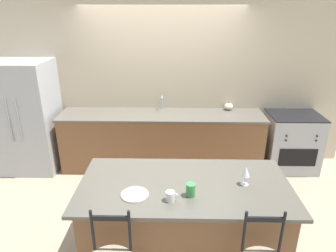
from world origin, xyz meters
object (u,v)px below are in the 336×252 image
object	(u,v)px
coffee_mug	(171,196)
pumpkin_decoration	(229,106)
dinner_plate	(135,194)
tumbler_cup	(191,190)
refrigerator	(27,117)
oven_range	(291,142)
wine_glass	(246,172)

from	to	relation	value
coffee_mug	pumpkin_decoration	world-z (taller)	pumpkin_decoration
dinner_plate	coffee_mug	distance (m)	0.33
dinner_plate	tumbler_cup	world-z (taller)	tumbler_cup
refrigerator	oven_range	world-z (taller)	refrigerator
oven_range	tumbler_cup	size ratio (longest dim) A/B	7.55
dinner_plate	wine_glass	bearing A→B (deg)	10.74
dinner_plate	oven_range	bearing A→B (deg)	43.82
pumpkin_decoration	tumbler_cup	bearing A→B (deg)	-107.16
oven_range	coffee_mug	size ratio (longest dim) A/B	8.19
dinner_plate	wine_glass	world-z (taller)	wine_glass
dinner_plate	coffee_mug	xyz separation A→B (m)	(0.32, -0.08, 0.04)
wine_glass	coffee_mug	xyz separation A→B (m)	(-0.70, -0.27, -0.09)
pumpkin_decoration	refrigerator	bearing A→B (deg)	-174.95
wine_glass	coffee_mug	distance (m)	0.76
wine_glass	pumpkin_decoration	world-z (taller)	wine_glass
tumbler_cup	dinner_plate	bearing A→B (deg)	-179.92
oven_range	dinner_plate	world-z (taller)	dinner_plate
coffee_mug	dinner_plate	bearing A→B (deg)	166.66
oven_range	coffee_mug	xyz separation A→B (m)	(-1.91, -2.22, 0.49)
dinner_plate	wine_glass	distance (m)	1.05
coffee_mug	pumpkin_decoration	xyz separation A→B (m)	(0.91, 2.44, 0.02)
refrigerator	wine_glass	size ratio (longest dim) A/B	9.08
refrigerator	dinner_plate	size ratio (longest dim) A/B	7.00
refrigerator	coffee_mug	distance (m)	3.13
oven_range	tumbler_cup	bearing A→B (deg)	-128.95
tumbler_cup	pumpkin_decoration	bearing A→B (deg)	72.84
refrigerator	oven_range	size ratio (longest dim) A/B	1.89
dinner_plate	pumpkin_decoration	distance (m)	2.67
coffee_mug	pumpkin_decoration	distance (m)	2.61
refrigerator	wine_glass	world-z (taller)	refrigerator
refrigerator	oven_range	bearing A→B (deg)	0.77
refrigerator	coffee_mug	bearing A→B (deg)	-43.64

